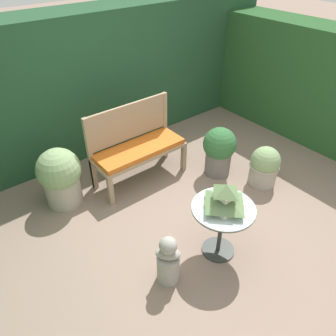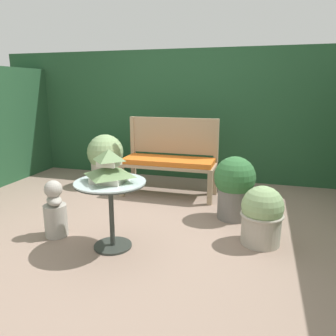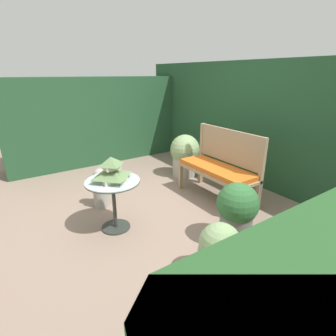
% 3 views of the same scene
% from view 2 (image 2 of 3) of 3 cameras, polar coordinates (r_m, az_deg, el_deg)
% --- Properties ---
extents(ground, '(30.00, 30.00, 0.00)m').
position_cam_2_polar(ground, '(3.63, -3.86, -9.50)').
color(ground, gray).
extents(foliage_hedge_back, '(6.40, 0.73, 2.00)m').
position_cam_2_polar(foliage_hedge_back, '(5.53, 4.07, 9.35)').
color(foliage_hedge_back, '#234C2D').
rests_on(foliage_hedge_back, ground).
extents(garden_bench, '(1.25, 0.49, 0.51)m').
position_cam_2_polar(garden_bench, '(4.39, 0.12, 0.69)').
color(garden_bench, tan).
rests_on(garden_bench, ground).
extents(bench_backrest, '(1.25, 0.06, 1.03)m').
position_cam_2_polar(bench_backrest, '(4.54, 0.91, 4.87)').
color(bench_backrest, tan).
rests_on(bench_backrest, ground).
extents(patio_table, '(0.64, 0.64, 0.63)m').
position_cam_2_polar(patio_table, '(2.98, -9.94, -4.84)').
color(patio_table, '#2D332D').
rests_on(patio_table, ground).
extents(pagoda_birdhouse, '(0.37, 0.37, 0.29)m').
position_cam_2_polar(pagoda_birdhouse, '(2.90, -10.15, -0.00)').
color(pagoda_birdhouse, beige).
rests_on(pagoda_birdhouse, patio_table).
extents(garden_bust, '(0.27, 0.27, 0.57)m').
position_cam_2_polar(garden_bust, '(3.42, -19.06, -7.12)').
color(garden_bust, '#A39E93').
rests_on(garden_bust, ground).
extents(potted_plant_bench_left, '(0.40, 0.40, 0.56)m').
position_cam_2_polar(potted_plant_bench_left, '(3.20, 16.03, -7.95)').
color(potted_plant_bench_left, '#ADA393').
rests_on(potted_plant_bench_left, ground).
extents(potted_plant_bench_right, '(0.46, 0.46, 0.71)m').
position_cam_2_polar(potted_plant_bench_right, '(3.69, 11.48, -3.00)').
color(potted_plant_bench_right, slate).
rests_on(potted_plant_bench_right, ground).
extents(potted_plant_table_far, '(0.53, 0.53, 0.77)m').
position_cam_2_polar(potted_plant_table_far, '(4.95, -10.80, 1.54)').
color(potted_plant_table_far, '#ADA393').
rests_on(potted_plant_table_far, ground).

